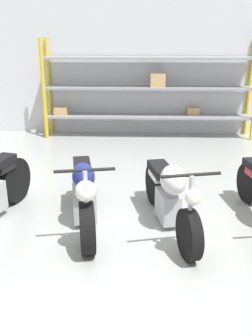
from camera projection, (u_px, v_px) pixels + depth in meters
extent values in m
plane|color=#9EA3A0|center=(125.00, 232.00, 4.65)|extent=(30.00, 30.00, 0.00)
cube|color=silver|center=(134.00, 58.00, 8.87)|extent=(30.00, 0.08, 3.60)
cylinder|color=gold|center=(44.00, 90.00, 8.57)|extent=(0.08, 0.08, 2.26)
cylinder|color=gold|center=(49.00, 87.00, 9.08)|extent=(0.08, 0.08, 2.26)
cylinder|color=gold|center=(250.00, 88.00, 8.91)|extent=(0.08, 0.08, 2.26)
cube|color=gray|center=(148.00, 116.00, 8.95)|extent=(4.82, 0.55, 0.05)
cube|color=gray|center=(149.00, 88.00, 8.73)|extent=(4.82, 0.55, 0.05)
cube|color=gray|center=(149.00, 58.00, 8.51)|extent=(4.82, 0.55, 0.05)
cube|color=tan|center=(62.00, 111.00, 8.97)|extent=(0.33, 0.32, 0.18)
cube|color=tan|center=(193.00, 111.00, 9.02)|extent=(0.31, 0.24, 0.17)
cube|color=tan|center=(158.00, 80.00, 8.59)|extent=(0.35, 0.23, 0.32)
cylinder|color=black|center=(14.00, 180.00, 5.40)|extent=(0.30, 0.68, 0.66)
cube|color=black|center=(3.00, 167.00, 5.09)|extent=(0.27, 0.39, 0.12)
cylinder|color=black|center=(87.00, 228.00, 4.13)|extent=(0.27, 0.62, 0.60)
cylinder|color=black|center=(82.00, 183.00, 5.40)|extent=(0.27, 0.62, 0.60)
cube|color=#ADADB2|center=(84.00, 203.00, 4.82)|extent=(0.37, 0.52, 0.40)
ellipsoid|color=navy|center=(84.00, 176.00, 4.52)|extent=(0.35, 0.47, 0.33)
cube|color=black|center=(82.00, 166.00, 5.03)|extent=(0.33, 0.62, 0.10)
cube|color=navy|center=(82.00, 172.00, 5.09)|extent=(0.27, 0.44, 0.12)
cylinder|color=#ADADB2|center=(86.00, 200.00, 4.03)|extent=(0.06, 0.06, 0.66)
sphere|color=silver|center=(86.00, 191.00, 3.93)|extent=(0.23, 0.23, 0.23)
cylinder|color=black|center=(85.00, 170.00, 3.95)|extent=(0.64, 0.16, 0.04)
cylinder|color=black|center=(189.00, 234.00, 4.02)|extent=(0.25, 0.58, 0.57)
cylinder|color=black|center=(154.00, 184.00, 5.40)|extent=(0.25, 0.58, 0.57)
cube|color=#ADADB2|center=(168.00, 206.00, 4.76)|extent=(0.32, 0.49, 0.38)
ellipsoid|color=silver|center=(173.00, 180.00, 4.47)|extent=(0.39, 0.50, 0.35)
cube|color=black|center=(161.00, 169.00, 4.98)|extent=(0.37, 0.62, 0.10)
cube|color=silver|center=(159.00, 174.00, 5.08)|extent=(0.29, 0.44, 0.12)
cylinder|color=#ADADB2|center=(190.00, 206.00, 3.93)|extent=(0.06, 0.06, 0.66)
sphere|color=silver|center=(193.00, 197.00, 3.82)|extent=(0.17, 0.17, 0.17)
cylinder|color=black|center=(191.00, 175.00, 3.84)|extent=(0.64, 0.18, 0.04)
cylinder|color=black|center=(248.00, 183.00, 5.42)|extent=(0.20, 0.58, 0.57)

